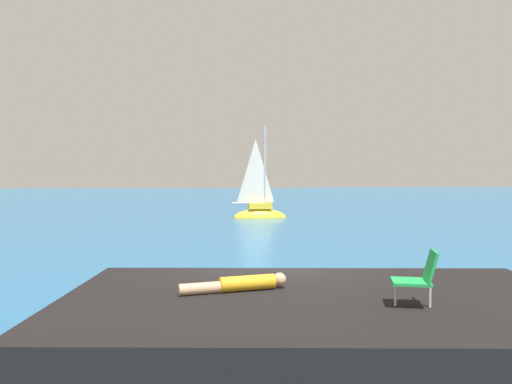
{
  "coord_description": "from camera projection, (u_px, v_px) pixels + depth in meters",
  "views": [
    {
      "loc": [
        -1.37,
        -10.28,
        2.87
      ],
      "look_at": [
        1.4,
        16.45,
        1.79
      ],
      "focal_mm": 35.29,
      "sensor_mm": 36.0,
      "label": 1
    }
  ],
  "objects": [
    {
      "name": "ground_plane",
      "position": [
        271.0,
        309.0,
        10.48
      ],
      "size": [
        160.0,
        160.0,
        0.0
      ],
      "primitive_type": "plane",
      "color": "#236093"
    },
    {
      "name": "sailboat_near",
      "position": [
        260.0,
        212.0,
        31.26
      ],
      "size": [
        3.43,
        1.24,
        6.31
      ],
      "rotation": [
        0.0,
        0.0,
        0.03
      ],
      "color": "yellow",
      "rests_on": "ground"
    },
    {
      "name": "boulder_inland",
      "position": [
        419.0,
        308.0,
        10.58
      ],
      "size": [
        1.33,
        1.3,
        0.77
      ],
      "primitive_type": "cube",
      "rotation": [
        0.12,
        0.11,
        2.63
      ],
      "color": "black",
      "rests_on": "ground"
    },
    {
      "name": "boulder_seaward",
      "position": [
        139.0,
        319.0,
        9.8
      ],
      "size": [
        1.34,
        1.35,
        0.6
      ],
      "primitive_type": "cube",
      "rotation": [
        -0.0,
        -0.03,
        0.83
      ],
      "color": "black",
      "rests_on": "ground"
    },
    {
      "name": "beach_chair",
      "position": [
        420.0,
        276.0,
        7.03
      ],
      "size": [
        0.7,
        0.62,
        0.8
      ],
      "rotation": [
        0.0,
        0.0,
        2.87
      ],
      "color": "green",
      "rests_on": "shore_ledge"
    },
    {
      "name": "shore_ledge",
      "position": [
        319.0,
        328.0,
        7.66
      ],
      "size": [
        8.28,
        5.35,
        0.98
      ],
      "primitive_type": "cube",
      "rotation": [
        0.0,
        0.0,
        -0.11
      ],
      "color": "black",
      "rests_on": "ground"
    },
    {
      "name": "person_sunbather",
      "position": [
        239.0,
        284.0,
        7.97
      ],
      "size": [
        1.74,
        0.56,
        0.25
      ],
      "rotation": [
        0.0,
        0.0,
        3.36
      ],
      "color": "gold",
      "rests_on": "shore_ledge"
    }
  ]
}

